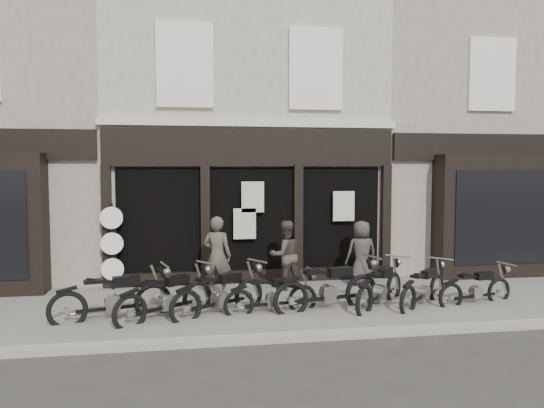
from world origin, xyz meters
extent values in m
plane|color=#2D2B28|center=(0.00, 0.00, 0.00)|extent=(90.00, 90.00, 0.00)
cube|color=#635E57|center=(0.00, 0.90, 0.06)|extent=(30.00, 4.20, 0.12)
cube|color=gray|center=(0.00, -1.25, 0.07)|extent=(30.00, 0.25, 0.13)
cube|color=beige|center=(0.00, 6.00, 4.10)|extent=(7.20, 6.00, 8.20)
cube|color=black|center=(0.00, 2.92, 3.45)|extent=(7.10, 0.18, 0.90)
cube|color=black|center=(0.00, 2.98, 1.50)|extent=(6.50, 0.10, 2.95)
cube|color=black|center=(0.00, 2.91, 0.22)|extent=(7.10, 0.20, 0.44)
cube|color=beige|center=(0.00, 2.95, 4.05)|extent=(7.30, 0.22, 0.18)
cube|color=white|center=(-1.60, 2.95, 5.40)|extent=(1.35, 0.12, 2.00)
cube|color=black|center=(-1.60, 2.98, 5.40)|extent=(1.05, 0.06, 1.70)
cube|color=white|center=(1.60, 2.95, 5.40)|extent=(1.35, 0.12, 2.00)
cube|color=black|center=(1.60, 2.98, 5.40)|extent=(1.05, 0.06, 1.70)
cube|color=black|center=(-3.45, 2.90, 1.55)|extent=(0.22, 0.22, 3.00)
cube|color=black|center=(-1.15, 2.90, 1.55)|extent=(0.22, 0.22, 3.00)
cube|color=black|center=(1.15, 2.90, 1.55)|extent=(0.22, 0.22, 3.00)
cube|color=black|center=(3.45, 2.90, 1.55)|extent=(0.22, 0.22, 3.00)
cube|color=beige|center=(0.00, 2.80, 2.25)|extent=(0.55, 0.04, 0.75)
cube|color=beige|center=(2.30, 2.80, 2.00)|extent=(0.55, 0.04, 0.75)
cube|color=beige|center=(-0.20, 2.80, 1.60)|extent=(0.55, 0.04, 0.75)
cube|color=#9F9686|center=(-6.35, 6.00, 4.10)|extent=(5.50, 6.00, 8.20)
cube|color=#9F9686|center=(6.35, 6.00, 4.10)|extent=(5.50, 6.00, 8.20)
cube|color=black|center=(6.35, 2.65, 1.70)|extent=(3.20, 0.70, 3.20)
cube|color=black|center=(6.35, 2.30, 1.70)|extent=(2.60, 0.06, 2.40)
cube|color=black|center=(6.35, 2.95, 3.50)|extent=(5.40, 0.16, 0.70)
cube|color=white|center=(6.35, 2.96, 5.40)|extent=(1.30, 0.10, 1.90)
cube|color=black|center=(6.35, 2.99, 5.40)|extent=(1.00, 0.06, 1.60)
torus|color=black|center=(-2.27, 0.42, 0.36)|extent=(0.73, 0.28, 0.73)
torus|color=black|center=(-3.78, 0.02, 0.36)|extent=(0.73, 0.28, 0.73)
cube|color=black|center=(-3.03, 0.22, 0.32)|extent=(1.25, 0.38, 0.06)
cube|color=#97958F|center=(-3.01, 0.23, 0.40)|extent=(0.30, 0.25, 0.28)
cube|color=black|center=(-2.76, 0.29, 0.81)|extent=(0.53, 0.30, 0.18)
cube|color=black|center=(-3.34, 0.14, 0.86)|extent=(0.37, 0.29, 0.06)
cylinder|color=#97958F|center=(-2.04, 0.48, 1.07)|extent=(0.20, 0.61, 0.04)
torus|color=black|center=(-1.41, 0.59, 0.35)|extent=(0.63, 0.49, 0.71)
torus|color=black|center=(-2.64, -0.30, 0.35)|extent=(0.63, 0.49, 0.71)
cube|color=black|center=(-2.03, 0.14, 0.31)|extent=(1.04, 0.77, 0.06)
cube|color=#97958F|center=(-2.01, 0.16, 0.39)|extent=(0.31, 0.30, 0.27)
cube|color=black|center=(-1.81, 0.30, 0.79)|extent=(0.49, 0.43, 0.18)
cube|color=black|center=(-2.28, -0.04, 0.83)|extent=(0.38, 0.35, 0.06)
cylinder|color=#97958F|center=(-1.23, 0.73, 1.04)|extent=(0.39, 0.51, 0.04)
torus|color=black|center=(-0.36, 0.67, 0.35)|extent=(0.65, 0.45, 0.71)
torus|color=black|center=(-1.65, -0.12, 0.35)|extent=(0.65, 0.45, 0.71)
cube|color=black|center=(-1.01, 0.28, 0.31)|extent=(1.08, 0.70, 0.06)
cube|color=#97958F|center=(-0.99, 0.29, 0.39)|extent=(0.31, 0.29, 0.27)
cube|color=black|center=(-0.77, 0.42, 0.79)|extent=(0.50, 0.40, 0.18)
cube|color=black|center=(-1.27, 0.11, 0.83)|extent=(0.38, 0.34, 0.06)
cylinder|color=#97958F|center=(-0.17, 0.80, 1.04)|extent=(0.35, 0.53, 0.04)
torus|color=black|center=(0.68, 0.31, 0.31)|extent=(0.63, 0.18, 0.62)
torus|color=black|center=(-0.62, 0.11, 0.31)|extent=(0.63, 0.18, 0.62)
cube|color=black|center=(0.03, 0.21, 0.27)|extent=(1.08, 0.22, 0.05)
cube|color=#97958F|center=(0.05, 0.21, 0.34)|extent=(0.24, 0.20, 0.24)
cube|color=black|center=(0.26, 0.25, 0.69)|extent=(0.44, 0.22, 0.16)
cube|color=black|center=(-0.24, 0.17, 0.73)|extent=(0.30, 0.22, 0.05)
cylinder|color=#97958F|center=(0.88, 0.34, 0.91)|extent=(0.12, 0.53, 0.03)
torus|color=black|center=(1.97, 0.43, 0.37)|extent=(0.76, 0.28, 0.76)
torus|color=black|center=(0.40, 0.05, 0.37)|extent=(0.76, 0.28, 0.76)
cube|color=black|center=(1.18, 0.24, 0.33)|extent=(1.30, 0.37, 0.07)
cube|color=#97958F|center=(1.21, 0.25, 0.42)|extent=(0.31, 0.26, 0.29)
cube|color=black|center=(1.47, 0.31, 0.84)|extent=(0.54, 0.31, 0.19)
cube|color=black|center=(0.86, 0.16, 0.89)|extent=(0.38, 0.30, 0.07)
cylinder|color=#97958F|center=(2.21, 0.49, 1.11)|extent=(0.19, 0.64, 0.04)
torus|color=black|center=(2.84, 0.85, 0.34)|extent=(0.55, 0.56, 0.69)
torus|color=black|center=(1.81, -0.20, 0.34)|extent=(0.55, 0.56, 0.69)
cube|color=black|center=(2.33, 0.32, 0.30)|extent=(0.88, 0.90, 0.06)
cube|color=#97958F|center=(2.34, 0.34, 0.38)|extent=(0.30, 0.30, 0.26)
cube|color=black|center=(2.51, 0.51, 0.77)|extent=(0.45, 0.45, 0.17)
cube|color=black|center=(2.11, 0.11, 0.81)|extent=(0.36, 0.36, 0.06)
cylinder|color=#97958F|center=(3.00, 1.01, 1.01)|extent=(0.45, 0.44, 0.04)
torus|color=black|center=(3.77, 0.68, 0.32)|extent=(0.56, 0.49, 0.66)
torus|color=black|center=(2.71, -0.23, 0.32)|extent=(0.56, 0.49, 0.66)
cube|color=black|center=(3.24, 0.23, 0.29)|extent=(0.90, 0.78, 0.06)
cube|color=#97958F|center=(3.25, 0.24, 0.36)|extent=(0.29, 0.28, 0.25)
cube|color=black|center=(3.43, 0.39, 0.73)|extent=(0.44, 0.41, 0.16)
cube|color=black|center=(3.02, 0.04, 0.77)|extent=(0.35, 0.34, 0.06)
cylinder|color=#97958F|center=(3.93, 0.82, 0.96)|extent=(0.39, 0.45, 0.03)
torus|color=black|center=(5.01, 0.31, 0.30)|extent=(0.61, 0.22, 0.61)
torus|color=black|center=(3.75, 0.02, 0.30)|extent=(0.61, 0.22, 0.61)
cube|color=black|center=(4.38, 0.16, 0.26)|extent=(1.05, 0.29, 0.05)
cube|color=#97958F|center=(4.40, 0.17, 0.34)|extent=(0.25, 0.21, 0.23)
cube|color=black|center=(4.61, 0.22, 0.68)|extent=(0.44, 0.24, 0.15)
cube|color=black|center=(4.12, 0.10, 0.71)|extent=(0.30, 0.24, 0.05)
cylinder|color=#97958F|center=(5.21, 0.36, 0.89)|extent=(0.15, 0.51, 0.03)
imported|color=#464339|center=(-0.94, 1.77, 1.00)|extent=(0.76, 0.63, 1.77)
imported|color=#3F3933|center=(0.67, 2.05, 0.93)|extent=(0.90, 0.77, 1.61)
imported|color=#3A3631|center=(2.57, 2.20, 0.90)|extent=(0.79, 0.53, 1.56)
cylinder|color=black|center=(-3.32, 2.72, 0.03)|extent=(0.33, 0.33, 0.06)
cylinder|color=black|center=(-3.32, 2.72, 1.06)|extent=(0.06, 0.06, 2.13)
cylinder|color=black|center=(-3.32, 2.69, 1.80)|extent=(0.52, 0.06, 0.52)
cylinder|color=white|center=(-3.32, 2.67, 1.80)|extent=(0.52, 0.03, 0.52)
cylinder|color=black|center=(-3.32, 2.69, 1.20)|extent=(0.52, 0.06, 0.52)
cylinder|color=white|center=(-3.32, 2.67, 1.20)|extent=(0.52, 0.03, 0.52)
cylinder|color=black|center=(-3.32, 2.69, 0.60)|extent=(0.52, 0.06, 0.52)
cylinder|color=white|center=(-3.32, 2.67, 0.60)|extent=(0.52, 0.03, 0.52)
camera|label=1|loc=(-1.64, -9.98, 2.98)|focal=35.00mm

